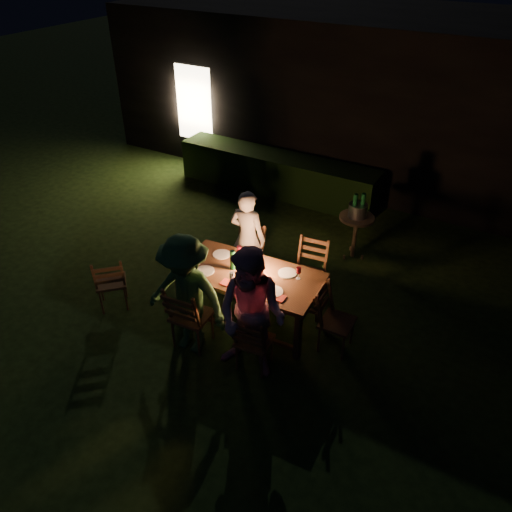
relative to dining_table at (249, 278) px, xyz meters
The scene contains 29 objects.
garden_envelope 6.27m from the dining_table, 99.92° to the left, with size 40.00×40.00×3.20m.
dining_table is the anchor object (origin of this frame).
chair_near_left 0.98m from the dining_table, 116.76° to the right, with size 0.51×0.54×1.04m.
chair_near_right 0.99m from the dining_table, 56.17° to the right, with size 0.45×0.48×0.92m.
chair_far_left 0.99m from the dining_table, 123.77° to the left, with size 0.46×0.49×0.97m.
chair_far_right 1.03m from the dining_table, 58.00° to the left, with size 0.49×0.52×0.99m.
chair_end 1.30m from the dining_table, ahead, with size 0.47×0.44×0.95m.
chair_spare 2.03m from the dining_table, 158.51° to the right, with size 0.60×0.61×0.93m.
person_house_side 0.94m from the dining_table, 122.22° to the left, with size 0.56×0.37×1.53m, color beige.
person_opp_right 0.95m from the dining_table, 57.78° to the right, with size 0.85×0.67×1.76m, color #BE839E.
person_opp_left 0.94m from the dining_table, 115.30° to the right, with size 1.09×0.63×1.68m, color #2D5B2F.
lantern 0.25m from the dining_table, 48.46° to the left, with size 0.16×0.16×0.35m.
plate_far_left 0.60m from the dining_table, 161.66° to the left, with size 0.25×0.25×0.01m, color white.
plate_near_left 0.60m from the dining_table, 154.74° to the right, with size 0.25×0.25×0.01m, color white.
plate_far_right 0.51m from the dining_table, 29.51° to the left, with size 0.25×0.25×0.01m, color white.
plate_near_right 0.51m from the dining_table, 22.59° to the right, with size 0.25×0.25×0.01m, color white.
wineglass_a 0.44m from the dining_table, 140.43° to the left, with size 0.06×0.06×0.18m, color #59070F, non-canonical shape.
wineglass_b 0.75m from the dining_table, 167.08° to the right, with size 0.06×0.06×0.18m, color #59070F, non-canonical shape.
wineglass_c 0.44m from the dining_table, 39.57° to the right, with size 0.06×0.06×0.18m, color #59070F, non-canonical shape.
wineglass_d 0.67m from the dining_table, 19.65° to the left, with size 0.06×0.06×0.18m, color #59070F, non-canonical shape.
wineglass_e 0.36m from the dining_table, 104.98° to the right, with size 0.06×0.06×0.18m, color silver, non-canonical shape.
bottle_table 0.33m from the dining_table, behind, with size 0.07×0.07×0.28m, color #0F471E.
napkin_left 0.36m from the dining_table, 111.66° to the right, with size 0.18×0.14×0.01m, color red.
napkin_right 0.63m from the dining_table, 25.15° to the right, with size 0.18×0.14×0.01m, color red.
phone 0.69m from the dining_table, 150.72° to the right, with size 0.14×0.07×0.01m, color black.
side_table 2.33m from the dining_table, 73.29° to the left, with size 0.56×0.56×0.76m.
ice_bucket 2.34m from the dining_table, 73.29° to the left, with size 0.30×0.30×0.22m, color #A5A8AD.
bottle_bucket_a 2.29m from the dining_table, 74.20° to the left, with size 0.07×0.07×0.32m, color #0F471E.
bottle_bucket_b 2.39m from the dining_table, 72.41° to the left, with size 0.07×0.07×0.32m, color #0F471E.
Camera 1 is at (3.80, -4.53, 4.67)m, focal length 35.00 mm.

